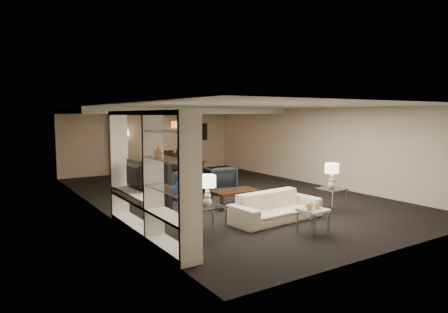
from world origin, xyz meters
The scene contains 35 objects.
floor centered at (0.00, 0.00, 0.00)m, with size 11.00×11.00×0.00m, color black.
ceiling centered at (0.00, 0.00, 2.50)m, with size 7.00×11.00×0.02m, color silver.
wall_back centered at (0.00, 5.50, 1.25)m, with size 7.00×0.02×2.50m, color beige.
wall_front centered at (0.00, -5.50, 1.25)m, with size 7.00×0.02×2.50m, color beige.
wall_left centered at (-3.50, 0.00, 1.25)m, with size 0.02×11.00×2.50m, color beige.
wall_right centered at (3.50, 0.00, 1.25)m, with size 0.02×11.00×2.50m, color beige.
ceiling_soffit centered at (0.00, 3.50, 2.40)m, with size 7.00×4.00×0.20m, color silver.
curtains centered at (-0.90, 5.42, 1.20)m, with size 1.50×0.12×2.40m, color beige.
door centered at (0.70, 5.47, 1.05)m, with size 0.90×0.05×2.10m, color silver.
painting centered at (2.10, 5.46, 1.55)m, with size 0.95×0.04×0.65m, color #142D38.
media_unit centered at (-3.31, -2.60, 1.18)m, with size 0.38×3.40×2.35m, color white, non-canonical shape.
pendant_light centered at (0.30, 3.50, 1.92)m, with size 0.52×0.52×0.24m, color #D8591E.
sofa centered at (-0.56, -2.95, 0.31)m, with size 2.10×0.82×0.61m, color beige.
coffee_table centered at (-0.56, -1.35, 0.21)m, with size 1.15×0.67×0.41m, color black, non-canonical shape.
armchair_left centered at (-1.16, 0.35, 0.39)m, with size 0.83×0.86×0.78m, color black.
armchair_right centered at (0.04, 0.35, 0.39)m, with size 0.83×0.86×0.78m, color black.
side_table_left centered at (-2.26, -2.95, 0.27)m, with size 0.58×0.58×0.54m, color white, non-canonical shape.
side_table_right centered at (1.14, -2.95, 0.27)m, with size 0.58×0.58×0.54m, color white, non-canonical shape.
table_lamp_left centered at (-2.26, -2.95, 0.84)m, with size 0.33×0.33×0.60m, color #EDE0C8, non-canonical shape.
table_lamp_right centered at (1.14, -2.95, 0.84)m, with size 0.33×0.33×0.60m, color beige, non-canonical shape.
marble_table centered at (-0.56, -4.05, 0.24)m, with size 0.48×0.48×0.48m, color silver, non-canonical shape.
gold_gourd_a centered at (-0.66, -4.05, 0.56)m, with size 0.15×0.15×0.15m, color #E5B479.
gold_gourd_b centered at (-0.46, -4.05, 0.55)m, with size 0.13×0.13×0.13m, color tan.
television centered at (-3.28, -1.60, 1.04)m, with size 0.13×1.01×0.58m, color black.
vase_blue centered at (-3.31, -3.80, 1.15)m, with size 0.17×0.17×0.17m, color #2545A0.
vase_amber centered at (-3.31, -3.10, 1.65)m, with size 0.17×0.17×0.18m, color #CF8245.
floor_speaker centered at (-2.37, -1.40, 0.60)m, with size 0.13×0.13×1.20m, color black.
dining_table centered at (-0.24, 2.84, 0.35)m, with size 1.99×1.11×0.70m, color black.
chair_nl centered at (-0.84, 2.19, 0.52)m, with size 0.48×0.48×1.04m, color black, non-canonical shape.
chair_nm centered at (-0.24, 2.19, 0.52)m, with size 0.48×0.48×1.04m, color black, non-canonical shape.
chair_nr centered at (0.36, 2.19, 0.52)m, with size 0.48×0.48×1.04m, color black, non-canonical shape.
chair_fl centered at (-0.84, 3.49, 0.52)m, with size 0.48×0.48×1.04m, color black, non-canonical shape.
chair_fm centered at (-0.24, 3.49, 0.52)m, with size 0.48×0.48×1.04m, color black, non-canonical shape.
chair_fr centered at (0.36, 3.49, 0.52)m, with size 0.48×0.48×1.04m, color black, non-canonical shape.
floor_lamp centered at (-1.09, 5.20, 0.85)m, with size 0.25×0.25×1.70m, color black, non-canonical shape.
Camera 1 is at (-6.02, -9.44, 2.28)m, focal length 32.00 mm.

